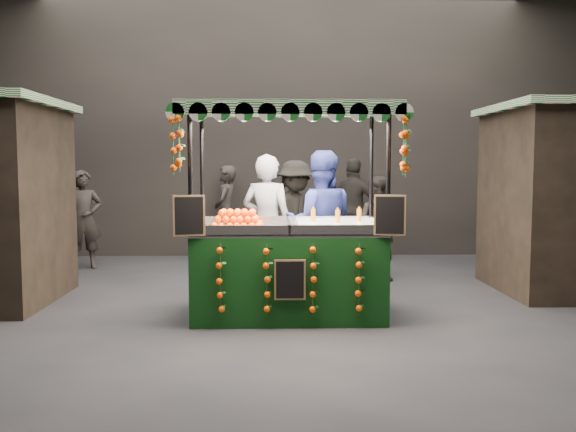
{
  "coord_description": "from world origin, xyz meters",
  "views": [
    {
      "loc": [
        -0.2,
        -6.89,
        1.76
      ],
      "look_at": [
        0.01,
        0.58,
        1.14
      ],
      "focal_mm": 38.26,
      "sensor_mm": 36.0,
      "label": 1
    }
  ],
  "objects": [
    {
      "name": "ground",
      "position": [
        0.0,
        0.0,
        0.0
      ],
      "size": [
        12.0,
        12.0,
        0.0
      ],
      "primitive_type": "plane",
      "color": "black",
      "rests_on": "ground"
    },
    {
      "name": "market_hall",
      "position": [
        0.0,
        0.0,
        3.38
      ],
      "size": [
        12.1,
        10.1,
        5.05
      ],
      "color": "black",
      "rests_on": "ground"
    },
    {
      "name": "juice_stall",
      "position": [
        0.01,
        0.16,
        0.76
      ],
      "size": [
        2.52,
        1.48,
        2.44
      ],
      "color": "black",
      "rests_on": "ground"
    },
    {
      "name": "vendor_grey",
      "position": [
        -0.25,
        1.31,
        0.95
      ],
      "size": [
        0.81,
        0.66,
        1.91
      ],
      "rotation": [
        0.0,
        0.0,
        2.81
      ],
      "color": "gray",
      "rests_on": "ground"
    },
    {
      "name": "vendor_blue",
      "position": [
        0.46,
        1.16,
        0.98
      ],
      "size": [
        0.97,
        0.76,
        1.95
      ],
      "rotation": [
        0.0,
        0.0,
        3.12
      ],
      "color": "navy",
      "rests_on": "ground"
    },
    {
      "name": "shopper_0",
      "position": [
        -3.38,
        3.58,
        0.84
      ],
      "size": [
        0.72,
        0.61,
        1.68
      ],
      "rotation": [
        0.0,
        0.0,
        0.42
      ],
      "color": "black",
      "rests_on": "ground"
    },
    {
      "name": "shopper_1",
      "position": [
        1.47,
        2.39,
        0.8
      ],
      "size": [
        0.98,
        0.93,
        1.59
      ],
      "rotation": [
        0.0,
        0.0,
        -0.59
      ],
      "color": "black",
      "rests_on": "ground"
    },
    {
      "name": "shopper_2",
      "position": [
        1.35,
        4.39,
        0.94
      ],
      "size": [
        1.19,
        0.96,
        1.89
      ],
      "rotation": [
        0.0,
        0.0,
        2.61
      ],
      "color": "#292521",
      "rests_on": "ground"
    },
    {
      "name": "shopper_3",
      "position": [
        0.21,
        3.28,
        0.92
      ],
      "size": [
        1.37,
        1.13,
        1.84
      ],
      "rotation": [
        0.0,
        0.0,
        0.45
      ],
      "color": "black",
      "rests_on": "ground"
    },
    {
      "name": "shopper_4",
      "position": [
        -4.5,
        3.7,
        0.88
      ],
      "size": [
        0.91,
        0.65,
        1.75
      ],
      "rotation": [
        0.0,
        0.0,
        3.26
      ],
      "color": "black",
      "rests_on": "ground"
    },
    {
      "name": "shopper_6",
      "position": [
        -1.04,
        4.6,
        0.88
      ],
      "size": [
        0.52,
        0.7,
        1.76
      ],
      "rotation": [
        0.0,
        0.0,
        -1.73
      ],
      "color": "#2C2624",
      "rests_on": "ground"
    }
  ]
}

